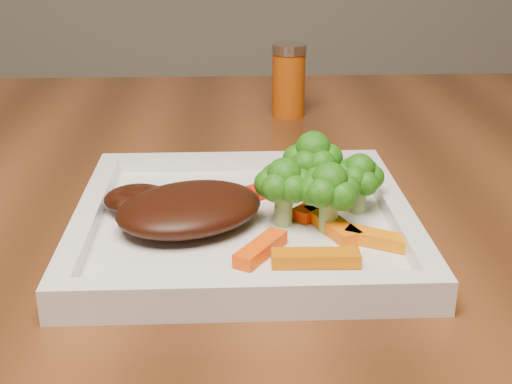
{
  "coord_description": "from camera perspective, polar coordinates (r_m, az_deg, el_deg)",
  "views": [
    {
      "loc": [
        -0.11,
        -0.47,
        1.0
      ],
      "look_at": [
        -0.09,
        0.06,
        0.79
      ],
      "focal_mm": 50.0,
      "sensor_mm": 36.0,
      "label": 1
    }
  ],
  "objects": [
    {
      "name": "plate",
      "position": [
        0.59,
        -0.98,
        -2.82
      ],
      "size": [
        0.27,
        0.27,
        0.01
      ],
      "primitive_type": "cube",
      "color": "white",
      "rests_on": "dining_table"
    },
    {
      "name": "broccoli_3",
      "position": [
        0.57,
        2.24,
        0.27
      ],
      "size": [
        0.07,
        0.07,
        0.06
      ],
      "primitive_type": null,
      "rotation": [
        0.0,
        0.0,
        -0.34
      ],
      "color": "#2B5C0F",
      "rests_on": "plate"
    },
    {
      "name": "broccoli_2",
      "position": [
        0.56,
        5.87,
        -0.32
      ],
      "size": [
        0.07,
        0.07,
        0.06
      ],
      "primitive_type": null,
      "rotation": [
        0.0,
        0.0,
        -0.41
      ],
      "color": "#267713",
      "rests_on": "plate"
    },
    {
      "name": "broccoli_1",
      "position": [
        0.6,
        8.26,
        1.3
      ],
      "size": [
        0.06,
        0.06,
        0.06
      ],
      "primitive_type": null,
      "rotation": [
        0.0,
        0.0,
        -0.38
      ],
      "color": "#2C7713",
      "rests_on": "plate"
    },
    {
      "name": "carrot_2",
      "position": [
        0.53,
        0.38,
        -4.55
      ],
      "size": [
        0.04,
        0.06,
        0.01
      ],
      "primitive_type": "cube",
      "rotation": [
        0.0,
        0.0,
        1.0
      ],
      "color": "#FE4A04",
      "rests_on": "plate"
    },
    {
      "name": "broccoli_0",
      "position": [
        0.62,
        4.55,
        2.47
      ],
      "size": [
        0.07,
        0.07,
        0.07
      ],
      "primitive_type": null,
      "rotation": [
        0.0,
        0.0,
        0.33
      ],
      "color": "#2A6410",
      "rests_on": "plate"
    },
    {
      "name": "spice_shaker",
      "position": [
        0.92,
        2.63,
        8.91
      ],
      "size": [
        0.05,
        0.05,
        0.09
      ],
      "primitive_type": "cylinder",
      "rotation": [
        0.0,
        0.0,
        -0.4
      ],
      "color": "#A34309",
      "rests_on": "dining_table"
    },
    {
      "name": "carrot_5",
      "position": [
        0.57,
        6.09,
        -2.61
      ],
      "size": [
        0.04,
        0.07,
        0.01
      ],
      "primitive_type": "cube",
      "rotation": [
        0.0,
        0.0,
        -1.18
      ],
      "color": "#FE6C04",
      "rests_on": "plate"
    },
    {
      "name": "carrot_0",
      "position": [
        0.51,
        4.79,
        -5.3
      ],
      "size": [
        0.06,
        0.02,
        0.01
      ],
      "primitive_type": "cube",
      "rotation": [
        0.0,
        0.0,
        -0.03
      ],
      "color": "#C96603",
      "rests_on": "plate"
    },
    {
      "name": "carrot_1",
      "position": [
        0.55,
        10.04,
        -3.77
      ],
      "size": [
        0.06,
        0.04,
        0.01
      ],
      "primitive_type": "cube",
      "rotation": [
        0.0,
        0.0,
        -0.51
      ],
      "color": "orange",
      "rests_on": "plate"
    },
    {
      "name": "steak",
      "position": [
        0.57,
        -5.34,
        -1.32
      ],
      "size": [
        0.15,
        0.14,
        0.03
      ],
      "primitive_type": "ellipsoid",
      "rotation": [
        0.0,
        0.0,
        0.54
      ],
      "color": "#351208",
      "rests_on": "plate"
    },
    {
      "name": "carrot_4",
      "position": [
        0.63,
        1.02,
        0.26
      ],
      "size": [
        0.06,
        0.05,
        0.01
      ],
      "primitive_type": "cube",
      "rotation": [
        0.0,
        0.0,
        0.6
      ],
      "color": "#F61104",
      "rests_on": "plate"
    },
    {
      "name": "carrot_6",
      "position": [
        0.6,
        5.14,
        -1.13
      ],
      "size": [
        0.05,
        0.06,
        0.01
      ],
      "primitive_type": "cube",
      "rotation": [
        0.0,
        0.0,
        0.83
      ],
      "color": "#F43603",
      "rests_on": "plate"
    }
  ]
}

